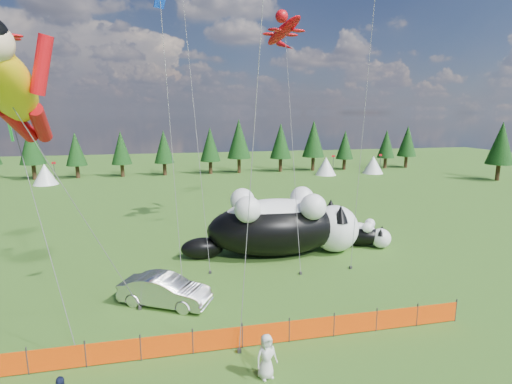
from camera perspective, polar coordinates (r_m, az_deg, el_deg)
ground at (r=20.05m, az=-6.53°, el=-17.03°), size 160.00×160.00×0.00m
safety_fence at (r=17.20m, az=-5.48°, el=-20.23°), size 22.06×0.06×1.10m
tree_line at (r=62.85m, az=-10.83°, el=6.04°), size 90.00×4.00×8.00m
festival_tents at (r=59.51m, az=0.06°, el=3.44°), size 50.00×3.20×2.80m
cat_large at (r=27.05m, az=3.79°, el=-4.63°), size 12.16×4.72×4.39m
cat_small at (r=30.06m, az=14.35°, el=-5.67°), size 4.60×3.82×1.91m
car at (r=21.03m, az=-12.88°, el=-13.54°), size 4.82×3.55×1.52m
spectator_e at (r=15.57m, az=1.50°, el=-22.43°), size 0.93×0.73×1.68m
superhero_kite at (r=16.82m, az=-31.48°, el=12.40°), size 6.35×5.86×13.06m
gecko_kite at (r=33.55m, az=3.96°, el=21.97°), size 4.96×13.85×18.80m
diamond_kite_a at (r=22.75m, az=-13.41°, el=23.68°), size 1.13×3.75×15.93m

